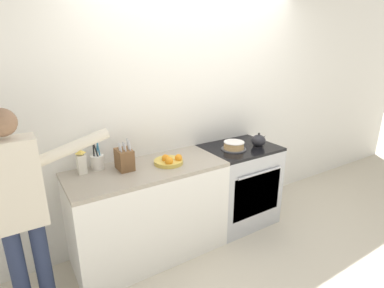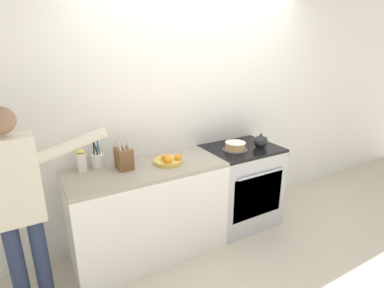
# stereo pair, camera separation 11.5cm
# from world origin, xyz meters

# --- Properties ---
(ground_plane) EXTENTS (16.00, 16.00, 0.00)m
(ground_plane) POSITION_xyz_m (0.00, 0.00, 0.00)
(ground_plane) COLOR beige
(wall_back) EXTENTS (8.00, 0.04, 2.60)m
(wall_back) POSITION_xyz_m (0.00, 0.63, 1.30)
(wall_back) COLOR silver
(wall_back) RESTS_ON ground_plane
(counter_cabinet) EXTENTS (1.41, 0.61, 0.90)m
(counter_cabinet) POSITION_xyz_m (-0.74, 0.31, 0.45)
(counter_cabinet) COLOR white
(counter_cabinet) RESTS_ON ground_plane
(stove_range) EXTENTS (0.78, 0.64, 0.90)m
(stove_range) POSITION_xyz_m (0.35, 0.30, 0.45)
(stove_range) COLOR #B7BABF
(stove_range) RESTS_ON ground_plane
(layer_cake) EXTENTS (0.26, 0.26, 0.08)m
(layer_cake) POSITION_xyz_m (0.24, 0.27, 0.94)
(layer_cake) COLOR #4C4C51
(layer_cake) RESTS_ON stove_range
(tea_kettle) EXTENTS (0.19, 0.15, 0.15)m
(tea_kettle) POSITION_xyz_m (0.52, 0.21, 0.96)
(tea_kettle) COLOR #232328
(tea_kettle) RESTS_ON stove_range
(knife_block) EXTENTS (0.13, 0.18, 0.28)m
(knife_block) POSITION_xyz_m (-0.92, 0.38, 0.99)
(knife_block) COLOR brown
(knife_block) RESTS_ON counter_cabinet
(utensil_crock) EXTENTS (0.11, 0.11, 0.34)m
(utensil_crock) POSITION_xyz_m (-1.11, 0.51, 0.97)
(utensil_crock) COLOR silver
(utensil_crock) RESTS_ON counter_cabinet
(fruit_bowl) EXTENTS (0.27, 0.27, 0.09)m
(fruit_bowl) POSITION_xyz_m (-0.53, 0.28, 0.93)
(fruit_bowl) COLOR gold
(fruit_bowl) RESTS_ON counter_cabinet
(milk_carton) EXTENTS (0.07, 0.07, 0.21)m
(milk_carton) POSITION_xyz_m (-1.25, 0.49, 1.00)
(milk_carton) COLOR white
(milk_carton) RESTS_ON counter_cabinet
(person_baker) EXTENTS (0.91, 0.20, 1.57)m
(person_baker) POSITION_xyz_m (-1.75, 0.15, 0.94)
(person_baker) COLOR #283351
(person_baker) RESTS_ON ground_plane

